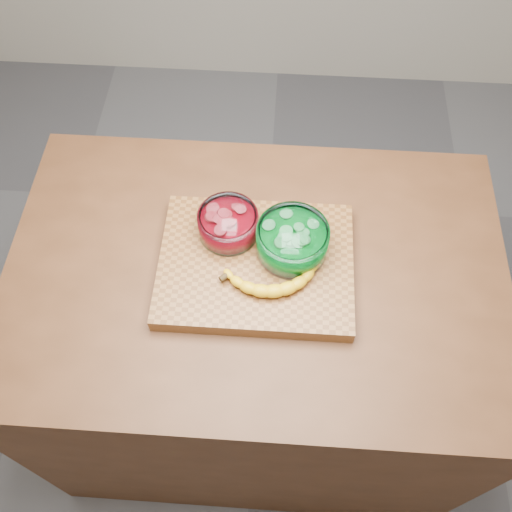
{
  "coord_description": "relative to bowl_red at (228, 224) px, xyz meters",
  "views": [
    {
      "loc": [
        0.05,
        -0.69,
        2.06
      ],
      "look_at": [
        0.0,
        0.0,
        0.96
      ],
      "focal_mm": 40.0,
      "sensor_mm": 36.0,
      "label": 1
    }
  ],
  "objects": [
    {
      "name": "cutting_board",
      "position": [
        0.07,
        -0.08,
        -0.05
      ],
      "size": [
        0.45,
        0.35,
        0.04
      ],
      "primitive_type": "cube",
      "color": "brown",
      "rests_on": "counter"
    },
    {
      "name": "counter",
      "position": [
        0.07,
        -0.08,
        -0.52
      ],
      "size": [
        1.2,
        0.8,
        0.9
      ],
      "primitive_type": "cube",
      "color": "#4E2C17",
      "rests_on": "ground"
    },
    {
      "name": "banana",
      "position": [
        0.11,
        -0.13,
        -0.02
      ],
      "size": [
        0.25,
        0.13,
        0.03
      ],
      "primitive_type": null,
      "color": "gold",
      "rests_on": "cutting_board"
    },
    {
      "name": "bowl_green",
      "position": [
        0.15,
        -0.04,
        0.0
      ],
      "size": [
        0.17,
        0.17,
        0.08
      ],
      "color": "white",
      "rests_on": "cutting_board"
    },
    {
      "name": "ground",
      "position": [
        0.07,
        -0.08,
        -0.97
      ],
      "size": [
        3.5,
        3.5,
        0.0
      ],
      "primitive_type": "plane",
      "color": "#58585C",
      "rests_on": "ground"
    },
    {
      "name": "bowl_red",
      "position": [
        0.0,
        0.0,
        0.0
      ],
      "size": [
        0.14,
        0.14,
        0.07
      ],
      "color": "white",
      "rests_on": "cutting_board"
    }
  ]
}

